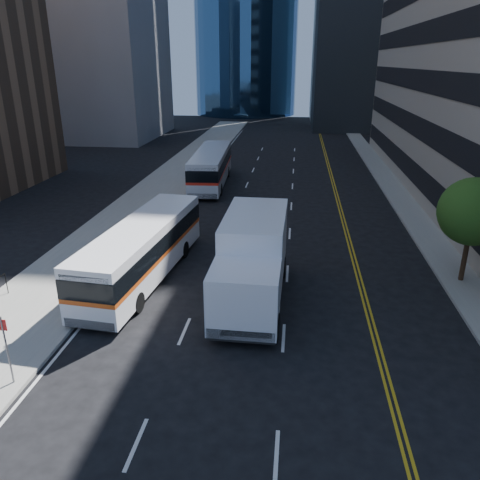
{
  "coord_description": "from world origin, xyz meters",
  "views": [
    {
      "loc": [
        0.68,
        -13.93,
        10.22
      ],
      "look_at": [
        -1.62,
        5.25,
        2.8
      ],
      "focal_mm": 35.0,
      "sensor_mm": 36.0,
      "label": 1
    }
  ],
  "objects": [
    {
      "name": "bus_rear",
      "position": [
        -6.6,
        25.75,
        1.62
      ],
      "size": [
        3.09,
        11.59,
        2.96
      ],
      "rotation": [
        0.0,
        0.0,
        0.05
      ],
      "color": "silver",
      "rests_on": "ground"
    },
    {
      "name": "street_tree",
      "position": [
        9.0,
        8.0,
        3.64
      ],
      "size": [
        3.2,
        3.2,
        5.1
      ],
      "color": "#332114",
      "rests_on": "sidewalk_east"
    },
    {
      "name": "midrise_west",
      "position": [
        -28.0,
        52.0,
        17.5
      ],
      "size": [
        18.0,
        18.0,
        35.0
      ],
      "primitive_type": "cube",
      "color": "gray",
      "rests_on": "ground"
    },
    {
      "name": "ground",
      "position": [
        0.0,
        0.0,
        0.0
      ],
      "size": [
        160.0,
        160.0,
        0.0
      ],
      "primitive_type": "plane",
      "color": "black",
      "rests_on": "ground"
    },
    {
      "name": "sidewalk_east",
      "position": [
        9.0,
        25.0,
        0.07
      ],
      "size": [
        2.0,
        90.0,
        0.15
      ],
      "primitive_type": "cube",
      "color": "gray",
      "rests_on": "ground"
    },
    {
      "name": "sidewalk_west",
      "position": [
        -10.5,
        25.0,
        0.07
      ],
      "size": [
        5.0,
        90.0,
        0.15
      ],
      "primitive_type": "cube",
      "color": "gray",
      "rests_on": "ground"
    },
    {
      "name": "box_truck",
      "position": [
        -1.03,
        4.98,
        1.99
      ],
      "size": [
        2.86,
        7.91,
        3.77
      ],
      "rotation": [
        0.0,
        0.0,
        -0.01
      ],
      "color": "white",
      "rests_on": "ground"
    },
    {
      "name": "bus_front",
      "position": [
        -6.6,
        6.67,
        1.55
      ],
      "size": [
        3.42,
        11.18,
        2.84
      ],
      "rotation": [
        0.0,
        0.0,
        -0.09
      ],
      "color": "white",
      "rests_on": "ground"
    }
  ]
}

